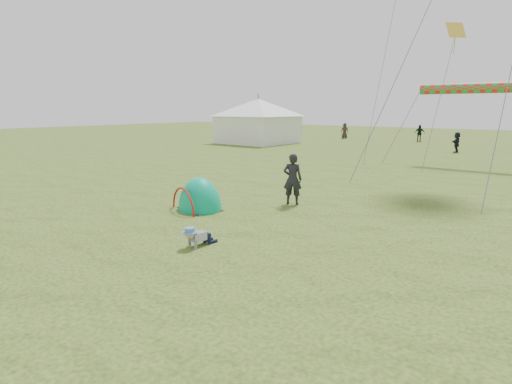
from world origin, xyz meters
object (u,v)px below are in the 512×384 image
Objects in this scene: standing_adult at (293,179)px; event_marquee at (258,119)px; crawling_toddler at (197,236)px; popup_tent at (200,209)px.

standing_adult is 0.27× the size of event_marquee.
crawling_toddler is 0.32× the size of popup_tent.
event_marquee is at bearing 141.15° from popup_tent.
standing_adult is at bearing 103.41° from crawling_toddler.
crawling_toddler is at bearing -27.69° from popup_tent.
event_marquee reaches higher than standing_adult.
crawling_toddler is 31.23m from event_marquee.
popup_tent is at bearing -55.64° from event_marquee.
standing_adult reaches higher than crawling_toddler.
popup_tent is 0.33× the size of event_marquee.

